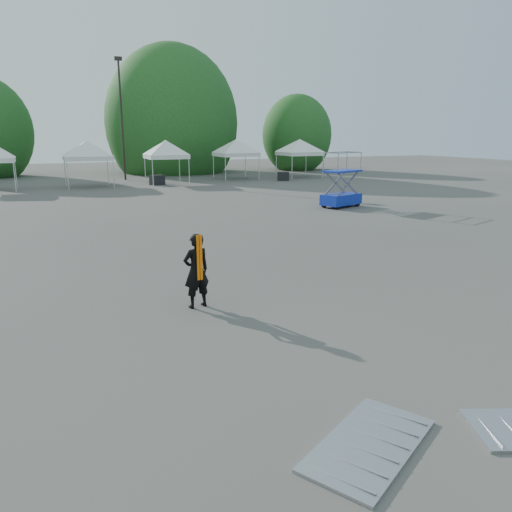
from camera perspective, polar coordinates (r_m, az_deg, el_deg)
name	(u,v)px	position (r m, az deg, el deg)	size (l,w,h in m)	color
ground	(217,290)	(12.65, -4.53, -3.88)	(120.00, 120.00, 0.00)	#474442
light_pole_east	(121,112)	(43.98, -15.14, 15.59)	(0.60, 0.25, 9.80)	black
tree_mid_e	(172,123)	(52.03, -9.57, 14.78)	(5.12, 5.12, 7.79)	#382314
tree_far_e	(297,135)	(54.89, 4.68, 13.60)	(3.84, 3.84, 5.84)	#382314
tent_e	(87,144)	(38.83, -18.79, 11.99)	(4.66, 4.66, 3.88)	silver
tent_f	(166,144)	(39.89, -10.29, 12.52)	(4.24, 4.24, 3.88)	silver
tent_g	(236,143)	(43.20, -2.34, 12.82)	(4.54, 4.54, 3.88)	silver
tent_h	(300,142)	(45.22, 5.02, 12.82)	(4.61, 4.61, 3.88)	silver
man	(196,271)	(11.23, -6.84, -1.69)	(0.69, 0.52, 1.70)	black
scissor_lift	(342,180)	(27.06, 9.78, 8.60)	(2.47, 1.79, 2.88)	#0C35A1
barrier_left	(369,444)	(6.87, 12.80, -20.22)	(2.26, 1.87, 0.06)	#A3A5AB
crate_mid	(157,180)	(39.11, -11.23, 8.52)	(0.96, 0.75, 0.75)	black
crate_east	(283,176)	(41.99, 3.13, 9.08)	(0.91, 0.71, 0.71)	black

